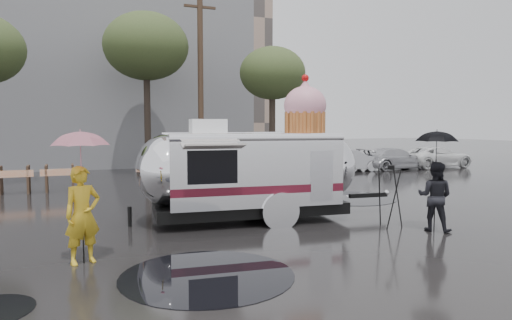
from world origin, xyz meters
name	(u,v)px	position (x,y,z in m)	size (l,w,h in m)	color
ground	(267,246)	(0.00, 0.00, 0.00)	(120.00, 120.00, 0.00)	black
puddles	(248,235)	(-0.04, 1.02, 0.01)	(13.72, 9.85, 0.01)	black
grey_building	(61,62)	(-4.00, 24.00, 6.50)	(22.00, 12.00, 13.00)	slate
utility_pole	(201,82)	(2.50, 14.00, 4.62)	(1.60, 0.28, 9.00)	#473323
tree_mid	(146,47)	(0.00, 15.00, 6.34)	(4.20, 4.20, 8.03)	#382D26
tree_right	(272,74)	(6.00, 13.00, 5.06)	(3.36, 3.36, 6.42)	#382D26
barricade_row	(14,179)	(-5.55, 9.96, 0.52)	(4.30, 0.80, 1.00)	#473323
parked_cars	(376,157)	(11.78, 12.00, 0.72)	(13.20, 1.90, 1.50)	silver
airstream_trailer	(252,167)	(0.71, 2.59, 1.37)	(7.20, 2.97, 3.89)	silver
person_left	(83,215)	(-3.51, 0.20, 0.88)	(0.63, 0.42, 1.75)	gold
umbrella_pink	(81,153)	(-3.51, 0.20, 1.98)	(1.25, 1.25, 2.40)	pink
person_right	(435,196)	(4.16, -0.24, 0.81)	(0.78, 0.43, 1.62)	black
umbrella_black	(436,147)	(4.16, -0.24, 1.96)	(1.20, 1.20, 2.37)	black
tripod	(391,190)	(3.46, 0.47, 0.90)	(0.59, 0.62, 1.52)	black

